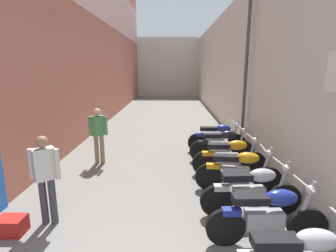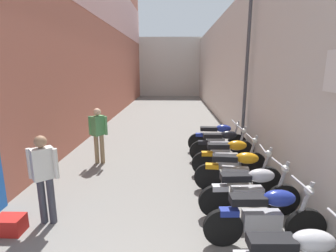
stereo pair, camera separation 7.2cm
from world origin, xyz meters
name	(u,v)px [view 2 (the right image)]	position (x,y,z in m)	size (l,w,h in m)	color
ground_plane	(163,131)	(0.00, 10.11, 0.00)	(40.21, 40.21, 0.00)	slate
building_left	(100,31)	(-3.01, 12.07, 4.30)	(0.45, 24.21, 8.50)	#B76651
building_right	(227,69)	(3.02, 12.10, 2.60)	(0.45, 24.21, 5.20)	beige
building_far_end	(170,67)	(0.00, 25.21, 2.70)	(8.63, 2.00, 5.40)	beige
motorcycle_third	(266,215)	(1.88, 2.91, 0.50)	(1.85, 0.58, 1.04)	black
motorcycle_fourth	(250,190)	(1.88, 3.72, 0.50)	(1.85, 0.58, 1.04)	black
motorcycle_fifth	(238,170)	(1.88, 4.66, 0.50)	(1.85, 0.58, 1.04)	black
motorcycle_sixth	(229,156)	(1.88, 5.56, 0.50)	(1.85, 0.58, 1.04)	black
motorcycle_seventh	(222,144)	(1.88, 6.57, 0.50)	(1.85, 0.58, 1.04)	black
motorcycle_eighth	(218,137)	(1.88, 7.38, 0.50)	(1.85, 0.58, 1.04)	black
pedestrian_mid_alley	(44,173)	(-1.68, 3.41, 0.92)	(0.52, 0.37, 1.57)	#383842
pedestrian_further_down	(98,132)	(-1.60, 6.32, 0.92)	(0.52, 0.39, 1.57)	#8C7251
plastic_crate	(10,225)	(-2.18, 3.11, 0.14)	(0.44, 0.32, 0.28)	red
street_lamp	(244,62)	(2.58, 7.45, 2.83)	(0.79, 0.18, 4.85)	#47474C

